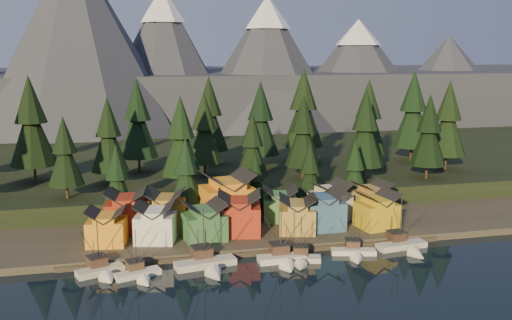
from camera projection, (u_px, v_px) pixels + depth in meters
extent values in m
plane|color=black|center=(279.00, 284.00, 102.40)|extent=(500.00, 500.00, 0.00)
cube|color=#3C352C|center=(236.00, 218.00, 140.50)|extent=(400.00, 50.00, 1.50)
cube|color=black|center=(206.00, 168.00, 187.88)|extent=(420.00, 100.00, 6.00)
cube|color=#453D31|center=(258.00, 250.00, 118.08)|extent=(80.00, 4.00, 1.00)
cube|color=#404352|center=(169.00, 97.00, 329.04)|extent=(560.00, 160.00, 30.00)
cone|color=#404352|center=(77.00, 42.00, 255.93)|extent=(100.00, 100.00, 90.00)
cone|color=#404352|center=(164.00, 61.00, 283.79)|extent=(80.00, 80.00, 72.00)
cone|color=white|center=(162.00, 5.00, 278.62)|extent=(22.40, 22.40, 17.28)
cone|color=#404352|center=(267.00, 65.00, 283.88)|extent=(84.00, 84.00, 68.00)
cone|color=white|center=(267.00, 12.00, 279.00)|extent=(23.52, 23.52, 16.32)
cone|color=#404352|center=(357.00, 73.00, 312.43)|extent=(92.00, 92.00, 58.00)
cone|color=white|center=(358.00, 32.00, 308.26)|extent=(25.76, 25.76, 13.92)
cone|color=#404352|center=(447.00, 79.00, 334.26)|extent=(88.00, 88.00, 50.00)
cube|color=beige|center=(100.00, 272.00, 106.98)|extent=(9.28, 5.92, 1.64)
cone|color=beige|center=(109.00, 280.00, 103.04)|extent=(3.92, 3.87, 3.07)
cube|color=black|center=(100.00, 275.00, 107.09)|extent=(9.50, 6.05, 0.36)
cube|color=#51362B|center=(97.00, 261.00, 107.99)|extent=(4.14, 4.02, 1.84)
cube|color=black|center=(97.00, 256.00, 107.80)|extent=(4.40, 4.28, 0.20)
cylinder|color=black|center=(98.00, 244.00, 106.40)|extent=(0.18, 0.18, 9.22)
cylinder|color=black|center=(94.00, 251.00, 109.21)|extent=(0.14, 0.14, 4.51)
cube|color=silver|center=(138.00, 275.00, 105.73)|extent=(8.91, 5.04, 1.42)
cone|color=silver|center=(146.00, 284.00, 101.77)|extent=(3.40, 3.56, 2.67)
cube|color=black|center=(138.00, 278.00, 105.83)|extent=(9.12, 5.14, 0.31)
cube|color=brown|center=(135.00, 265.00, 106.79)|extent=(3.50, 3.39, 1.60)
cube|color=black|center=(135.00, 261.00, 106.62)|extent=(3.73, 3.61, 0.18)
cylinder|color=black|center=(136.00, 250.00, 105.29)|extent=(0.16, 0.16, 8.01)
cylinder|color=black|center=(132.00, 256.00, 108.05)|extent=(0.12, 0.12, 3.92)
cube|color=beige|center=(205.00, 264.00, 110.63)|extent=(12.34, 5.42, 1.82)
cone|color=beige|center=(217.00, 277.00, 104.71)|extent=(4.07, 4.60, 3.42)
cube|color=black|center=(205.00, 268.00, 110.76)|extent=(12.63, 5.53, 0.40)
cube|color=#4F372A|center=(202.00, 252.00, 112.26)|extent=(4.18, 4.00, 2.05)
cube|color=black|center=(202.00, 247.00, 112.05)|extent=(4.45, 4.26, 0.23)
cylinder|color=black|center=(204.00, 234.00, 110.15)|extent=(0.21, 0.21, 10.26)
cylinder|color=black|center=(198.00, 241.00, 114.20)|extent=(0.16, 0.16, 5.02)
cube|color=white|center=(282.00, 260.00, 113.19)|extent=(9.42, 3.36, 1.75)
cone|color=white|center=(289.00, 269.00, 108.27)|extent=(3.31, 3.24, 3.28)
cube|color=black|center=(282.00, 263.00, 113.31)|extent=(9.65, 3.42, 0.38)
cube|color=#4E3329|center=(279.00, 249.00, 114.51)|extent=(3.52, 3.31, 1.97)
cube|color=black|center=(279.00, 244.00, 114.30)|extent=(3.74, 3.53, 0.22)
cylinder|color=black|center=(281.00, 231.00, 112.65)|extent=(0.20, 0.20, 9.83)
cylinder|color=black|center=(277.00, 238.00, 116.08)|extent=(0.15, 0.15, 4.80)
cube|color=beige|center=(301.00, 259.00, 113.53)|extent=(8.40, 5.00, 1.46)
cone|color=beige|center=(301.00, 268.00, 109.26)|extent=(3.43, 3.41, 2.74)
cube|color=black|center=(301.00, 262.00, 113.63)|extent=(8.60, 5.10, 0.32)
cube|color=#473326|center=(301.00, 250.00, 114.68)|extent=(3.61, 3.49, 1.64)
cube|color=black|center=(301.00, 246.00, 114.51)|extent=(3.84, 3.72, 0.18)
cylinder|color=black|center=(301.00, 236.00, 113.09)|extent=(0.16, 0.16, 8.22)
cylinder|color=black|center=(301.00, 241.00, 116.05)|extent=(0.13, 0.13, 4.02)
cube|color=white|center=(353.00, 253.00, 117.39)|extent=(9.46, 4.82, 1.40)
cone|color=white|center=(357.00, 261.00, 112.50)|extent=(3.32, 3.66, 2.63)
cube|color=black|center=(353.00, 255.00, 117.49)|extent=(9.69, 4.91, 0.31)
cube|color=brown|center=(353.00, 244.00, 118.77)|extent=(3.38, 3.25, 1.58)
cube|color=black|center=(353.00, 240.00, 118.60)|extent=(3.59, 3.46, 0.18)
cylinder|color=black|center=(354.00, 230.00, 117.07)|extent=(0.16, 0.16, 7.90)
cylinder|color=black|center=(351.00, 235.00, 120.39)|extent=(0.12, 0.12, 3.86)
cube|color=beige|center=(401.00, 246.00, 120.86)|extent=(11.27, 4.42, 1.68)
cone|color=beige|center=(419.00, 256.00, 115.30)|extent=(3.56, 4.09, 3.14)
cube|color=black|center=(401.00, 249.00, 120.98)|extent=(11.54, 4.50, 0.37)
cube|color=#432C24|center=(396.00, 236.00, 122.41)|extent=(3.70, 3.51, 1.88)
cube|color=black|center=(397.00, 232.00, 122.21)|extent=(3.93, 3.75, 0.21)
cylinder|color=black|center=(401.00, 221.00, 120.44)|extent=(0.19, 0.19, 9.42)
cylinder|color=black|center=(391.00, 227.00, 124.23)|extent=(0.15, 0.15, 4.61)
cube|color=orange|center=(107.00, 232.00, 118.41)|extent=(8.69, 7.88, 5.33)
cube|color=orange|center=(106.00, 217.00, 117.81)|extent=(5.22, 7.22, 1.09)
cube|color=white|center=(155.00, 228.00, 120.26)|extent=(9.55, 8.87, 5.87)
cube|color=white|center=(155.00, 212.00, 119.60)|extent=(5.95, 7.90, 1.14)
cube|color=#3D7141|center=(204.00, 227.00, 121.63)|extent=(9.46, 8.99, 5.61)
cube|color=#3D7141|center=(204.00, 211.00, 120.99)|extent=(5.70, 8.28, 1.18)
cube|color=#A42A19|center=(239.00, 219.00, 125.23)|extent=(10.61, 9.77, 6.48)
cube|color=#A42A19|center=(239.00, 202.00, 124.50)|extent=(6.53, 8.79, 1.29)
cube|color=#AC8A3D|center=(297.00, 219.00, 126.81)|extent=(9.56, 9.56, 5.61)
cube|color=#AC8A3D|center=(297.00, 205.00, 126.18)|extent=(6.10, 8.53, 1.10)
cube|color=#386286|center=(323.00, 215.00, 128.73)|extent=(8.85, 7.49, 6.45)
cube|color=#386286|center=(323.00, 199.00, 128.00)|extent=(4.91, 7.29, 1.23)
cube|color=gold|center=(377.00, 215.00, 129.78)|extent=(9.27, 8.40, 5.69)
cube|color=gold|center=(377.00, 201.00, 129.14)|extent=(5.56, 7.70, 1.16)
cube|color=maroon|center=(127.00, 217.00, 126.89)|extent=(9.69, 8.86, 6.79)
cube|color=maroon|center=(126.00, 199.00, 126.13)|extent=(5.78, 8.18, 1.23)
cube|color=#A67A2A|center=(166.00, 215.00, 128.14)|extent=(9.69, 9.33, 6.55)
cube|color=#A67A2A|center=(165.00, 199.00, 127.41)|extent=(6.14, 8.28, 1.13)
cube|color=orange|center=(228.00, 204.00, 133.85)|extent=(12.57, 11.16, 8.43)
cube|color=orange|center=(227.00, 184.00, 132.90)|extent=(7.54, 10.20, 1.58)
cube|color=#437C46|center=(280.00, 209.00, 135.15)|extent=(9.03, 7.96, 5.55)
cube|color=#437C46|center=(280.00, 195.00, 134.53)|extent=(5.54, 7.10, 1.11)
cube|color=beige|center=(330.00, 206.00, 136.23)|extent=(9.55, 8.80, 6.49)
cube|color=beige|center=(330.00, 190.00, 135.51)|extent=(5.83, 7.98, 1.17)
cube|color=olive|center=(371.00, 204.00, 138.20)|extent=(8.62, 8.22, 6.23)
cube|color=olive|center=(372.00, 190.00, 137.51)|extent=(5.19, 7.58, 1.08)
cylinder|color=#332319|center=(35.00, 173.00, 154.61)|extent=(0.70, 0.70, 5.10)
cone|color=black|center=(32.00, 133.00, 152.52)|extent=(12.47, 12.47, 17.58)
cone|color=black|center=(29.00, 99.00, 150.81)|extent=(8.51, 8.51, 12.76)
cylinder|color=#332319|center=(67.00, 191.00, 137.88)|extent=(0.70, 0.70, 3.53)
cone|color=black|center=(65.00, 160.00, 136.43)|extent=(8.63, 8.63, 12.17)
cone|color=black|center=(64.00, 134.00, 135.24)|extent=(5.89, 5.89, 8.83)
cylinder|color=#332319|center=(111.00, 177.00, 151.53)|extent=(0.70, 0.70, 4.14)
cone|color=black|center=(109.00, 144.00, 149.83)|extent=(10.12, 10.12, 14.26)
cone|color=black|center=(107.00, 116.00, 148.44)|extent=(6.90, 6.90, 10.35)
cylinder|color=#332319|center=(139.00, 164.00, 167.60)|extent=(0.70, 0.70, 4.84)
cone|color=black|center=(138.00, 129.00, 165.61)|extent=(11.84, 11.84, 16.68)
cone|color=black|center=(137.00, 99.00, 163.98)|extent=(8.07, 8.07, 12.10)
cylinder|color=#332319|center=(182.00, 182.00, 145.98)|extent=(0.70, 0.70, 4.28)
cone|color=black|center=(181.00, 146.00, 144.23)|extent=(10.46, 10.46, 14.74)
cone|color=black|center=(181.00, 116.00, 142.79)|extent=(7.13, 7.13, 10.70)
cylinder|color=#332319|center=(205.00, 169.00, 162.12)|extent=(0.70, 0.70, 4.25)
cone|color=black|center=(204.00, 137.00, 160.38)|extent=(10.38, 10.38, 14.63)
cone|color=black|center=(204.00, 110.00, 158.95)|extent=(7.08, 7.08, 10.62)
cylinder|color=#332319|center=(252.00, 182.00, 148.17)|extent=(0.70, 0.70, 3.49)
cone|color=black|center=(252.00, 153.00, 146.74)|extent=(8.54, 8.54, 12.03)
cone|color=black|center=(252.00, 129.00, 145.57)|extent=(5.82, 5.82, 8.73)
cylinder|color=#332319|center=(260.00, 161.00, 172.80)|extent=(0.70, 0.70, 4.64)
cone|color=black|center=(261.00, 128.00, 170.90)|extent=(11.33, 11.33, 15.97)
cone|color=black|center=(261.00, 101.00, 169.34)|extent=(7.73, 7.73, 11.59)
cylinder|color=#332319|center=(303.00, 172.00, 158.39)|extent=(0.70, 0.70, 4.12)
cone|color=black|center=(303.00, 140.00, 156.70)|extent=(10.08, 10.08, 14.20)
cone|color=black|center=(304.00, 114.00, 155.31)|extent=(6.87, 6.87, 10.31)
cylinder|color=#332319|center=(303.00, 153.00, 183.97)|extent=(0.70, 0.70, 5.27)
cone|color=black|center=(303.00, 118.00, 181.81)|extent=(12.87, 12.87, 18.14)
cone|color=black|center=(304.00, 89.00, 180.04)|extent=(8.78, 8.78, 13.17)
cylinder|color=#332319|center=(364.00, 172.00, 157.16)|extent=(0.70, 0.70, 4.40)
cone|color=black|center=(365.00, 138.00, 155.35)|extent=(10.76, 10.76, 15.17)
cone|color=black|center=(366.00, 110.00, 153.87)|extent=(7.34, 7.34, 11.01)
cylinder|color=#332319|center=(367.00, 160.00, 174.21)|extent=(0.70, 0.70, 4.74)
cone|color=black|center=(368.00, 127.00, 172.27)|extent=(11.58, 11.58, 16.31)
cone|color=black|center=(369.00, 99.00, 170.68)|extent=(7.89, 7.89, 11.84)
cylinder|color=#332319|center=(426.00, 171.00, 159.30)|extent=(0.70, 0.70, 4.15)
cone|color=black|center=(428.00, 139.00, 157.60)|extent=(10.15, 10.15, 14.30)
cone|color=black|center=(430.00, 113.00, 156.20)|extent=(6.92, 6.92, 10.38)
cylinder|color=#332319|center=(411.00, 153.00, 183.94)|extent=(0.70, 0.70, 5.12)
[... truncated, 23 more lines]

